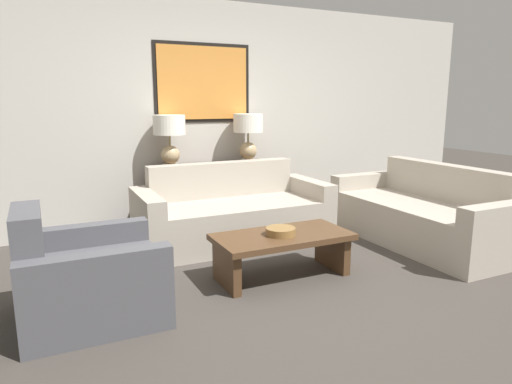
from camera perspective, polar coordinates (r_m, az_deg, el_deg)
name	(u,v)px	position (r m, az deg, el deg)	size (l,w,h in m)	color
ground_plane	(306,293)	(3.73, 6.32, -12.38)	(20.00, 20.00, 0.00)	#3D3833
back_wall	(202,115)	(5.62, -6.73, 9.60)	(8.05, 0.12, 2.65)	beige
console_table	(212,195)	(5.48, -5.57, -0.43)	(1.43, 0.38, 0.76)	#332319
table_lamp_left	(170,133)	(5.23, -10.76, 7.22)	(0.36, 0.36, 0.58)	tan
table_lamp_right	(248,131)	(5.56, -0.99, 7.65)	(0.36, 0.36, 0.58)	tan
couch_by_back_wall	(233,215)	(4.91, -2.91, -2.93)	(2.02, 0.89, 0.82)	#ADA393
couch_by_side	(422,216)	(5.18, 20.08, -2.86)	(0.89, 2.02, 0.82)	#ADA393
coffee_table	(282,245)	(3.93, 3.31, -6.66)	(1.16, 0.58, 0.38)	#4C331E
decorative_bowl	(281,231)	(3.86, 3.09, -4.93)	(0.25, 0.25, 0.06)	olive
armchair_near_back_wall	(87,280)	(3.43, -20.38, -10.25)	(0.93, 0.86, 0.82)	#4C4C51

